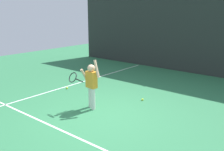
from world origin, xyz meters
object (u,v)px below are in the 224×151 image
object	(u,v)px
tennis_player	(91,82)
tennis_ball_4	(95,76)
tennis_ball_0	(142,100)
tennis_ball_2	(67,88)

from	to	relation	value
tennis_player	tennis_ball_4	distance (m)	3.31
tennis_player	tennis_ball_0	world-z (taller)	tennis_player
tennis_ball_0	tennis_ball_2	xyz separation A→B (m)	(-2.57, -0.67, 0.00)
tennis_ball_0	tennis_ball_4	size ratio (longest dim) A/B	1.00
tennis_player	tennis_ball_0	xyz separation A→B (m)	(0.76, 1.37, -0.69)
tennis_ball_0	tennis_ball_2	bearing A→B (deg)	-165.48
tennis_ball_0	tennis_ball_4	world-z (taller)	same
tennis_player	tennis_ball_2	world-z (taller)	tennis_player
tennis_ball_2	tennis_ball_4	bearing A→B (deg)	100.33
tennis_ball_0	tennis_ball_2	distance (m)	2.65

